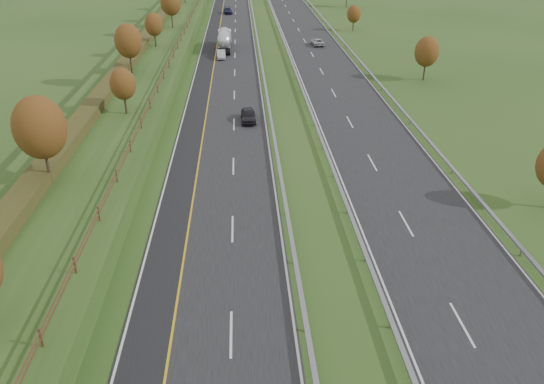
{
  "coord_description": "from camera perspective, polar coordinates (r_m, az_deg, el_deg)",
  "views": [
    {
      "loc": [
        2.26,
        -13.12,
        21.95
      ],
      "look_at": [
        4.51,
        24.99,
        2.2
      ],
      "focal_mm": 35.0,
      "sensor_mm": 36.0,
      "label": 1
    }
  ],
  "objects": [
    {
      "name": "median_barrier_near",
      "position": [
        76.25,
        -0.68,
        11.1
      ],
      "size": [
        0.32,
        200.0,
        0.71
      ],
      "color": "gray",
      "rests_on": "ground"
    },
    {
      "name": "near_carriageway",
      "position": [
        76.37,
        -5.02,
        10.56
      ],
      "size": [
        10.5,
        200.0,
        0.04
      ],
      "primitive_type": "cube",
      "color": "black",
      "rests_on": "ground"
    },
    {
      "name": "trees_far",
      "position": [
        107.44,
        12.07,
        17.31
      ],
      "size": [
        8.45,
        118.6,
        7.12
      ],
      "color": "#2D2116",
      "rests_on": "ground"
    },
    {
      "name": "hard_shoulder",
      "position": [
        76.58,
        -7.87,
        10.46
      ],
      "size": [
        3.0,
        200.0,
        0.04
      ],
      "primitive_type": "cube",
      "color": "black",
      "rests_on": "ground"
    },
    {
      "name": "outer_barrier_far",
      "position": [
        78.76,
        11.71,
        11.08
      ],
      "size": [
        0.32,
        200.0,
        0.71
      ],
      "color": "gray",
      "rests_on": "ground"
    },
    {
      "name": "ground",
      "position": [
        71.8,
        1.38,
        9.55
      ],
      "size": [
        400.0,
        400.0,
        0.0
      ],
      "primitive_type": "plane",
      "color": "#2C4B1A",
      "rests_on": "ground"
    },
    {
      "name": "lane_markings",
      "position": [
        76.33,
        -0.13,
        10.68
      ],
      "size": [
        26.75,
        200.0,
        0.01
      ],
      "color": "silver",
      "rests_on": "near_carriageway"
    },
    {
      "name": "embankment_left",
      "position": [
        77.58,
        -14.87,
        10.79
      ],
      "size": [
        12.0,
        200.0,
        2.0
      ],
      "primitive_type": "cube",
      "color": "#2C4B1A",
      "rests_on": "ground"
    },
    {
      "name": "trees_left",
      "position": [
        73.01,
        -15.56,
        14.07
      ],
      "size": [
        6.64,
        164.3,
        7.66
      ],
      "color": "#2D2116",
      "rests_on": "embankment_left"
    },
    {
      "name": "hedge_left",
      "position": [
        77.6,
        -16.48,
        11.78
      ],
      "size": [
        2.2,
        180.0,
        1.1
      ],
      "primitive_type": "cube",
      "color": "#373B18",
      "rests_on": "embankment_left"
    },
    {
      "name": "median_barrier_far",
      "position": [
        76.65,
        3.21,
        11.15
      ],
      "size": [
        0.32,
        200.0,
        0.71
      ],
      "color": "gray",
      "rests_on": "ground"
    },
    {
      "name": "car_silver_mid",
      "position": [
        96.64,
        -5.5,
        14.55
      ],
      "size": [
        1.69,
        4.3,
        1.39
      ],
      "primitive_type": "imported",
      "rotation": [
        0.0,
        0.0,
        0.05
      ],
      "color": "#AEAFB3",
      "rests_on": "near_carriageway"
    },
    {
      "name": "car_dark_near",
      "position": [
        64.7,
        -2.56,
        8.23
      ],
      "size": [
        1.89,
        4.42,
        1.49
      ],
      "primitive_type": "imported",
      "rotation": [
        0.0,
        0.0,
        0.03
      ],
      "color": "black",
      "rests_on": "near_carriageway"
    },
    {
      "name": "car_oncoming",
      "position": [
        106.96,
        4.92,
        15.79
      ],
      "size": [
        2.3,
        4.68,
        1.28
      ],
      "primitive_type": "imported",
      "rotation": [
        0.0,
        0.0,
        3.18
      ],
      "color": "#B1B2B6",
      "rests_on": "far_carriageway"
    },
    {
      "name": "fence_left",
      "position": [
        75.97,
        -11.68,
        12.15
      ],
      "size": [
        0.12,
        189.06,
        1.2
      ],
      "color": "#422B19",
      "rests_on": "embankment_left"
    },
    {
      "name": "far_carriageway",
      "position": [
        77.66,
        7.45,
        10.72
      ],
      "size": [
        10.5,
        200.0,
        0.04
      ],
      "primitive_type": "cube",
      "color": "black",
      "rests_on": "ground"
    },
    {
      "name": "car_small_far",
      "position": [
        145.07,
        -4.78,
        18.86
      ],
      "size": [
        2.48,
        5.1,
        1.43
      ],
      "primitive_type": "imported",
      "rotation": [
        0.0,
        0.0,
        0.1
      ],
      "color": "#13153D",
      "rests_on": "near_carriageway"
    },
    {
      "name": "road_tanker",
      "position": [
        103.44,
        -5.16,
        16.05
      ],
      "size": [
        2.4,
        11.22,
        3.46
      ],
      "color": "silver",
      "rests_on": "near_carriageway"
    }
  ]
}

